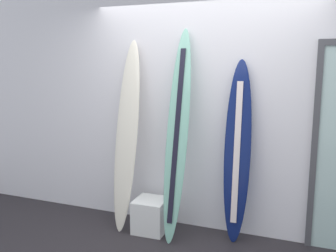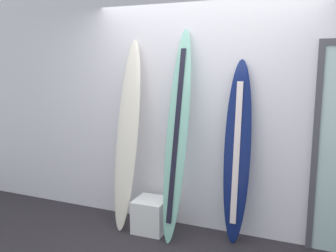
{
  "view_description": "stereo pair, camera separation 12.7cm",
  "coord_description": "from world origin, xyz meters",
  "views": [
    {
      "loc": [
        1.07,
        -2.64,
        1.86
      ],
      "look_at": [
        -0.31,
        0.95,
        1.2
      ],
      "focal_mm": 39.12,
      "sensor_mm": 36.0,
      "label": 1
    },
    {
      "loc": [
        1.19,
        -2.59,
        1.86
      ],
      "look_at": [
        -0.31,
        0.95,
        1.2
      ],
      "focal_mm": 39.12,
      "sensor_mm": 36.0,
      "label": 2
    }
  ],
  "objects": [
    {
      "name": "surfboard_navy",
      "position": [
        0.42,
        1.04,
        0.94
      ],
      "size": [
        0.28,
        0.26,
        1.9
      ],
      "color": "navy",
      "rests_on": "ground"
    },
    {
      "name": "wall_back",
      "position": [
        0.0,
        1.3,
        1.4
      ],
      "size": [
        7.2,
        0.2,
        2.8
      ],
      "primitive_type": "cube",
      "color": "white",
      "rests_on": "ground"
    },
    {
      "name": "display_block_left",
      "position": [
        -0.49,
        0.89,
        0.18
      ],
      "size": [
        0.36,
        0.36,
        0.37
      ],
      "color": "white",
      "rests_on": "ground"
    },
    {
      "name": "surfboard_seafoam",
      "position": [
        -0.19,
        0.9,
        1.09
      ],
      "size": [
        0.25,
        0.52,
        2.23
      ],
      "color": "#80C1AB",
      "rests_on": "ground"
    },
    {
      "name": "surfboard_ivory",
      "position": [
        -0.8,
        0.93,
        1.05
      ],
      "size": [
        0.29,
        0.47,
        2.12
      ],
      "color": "silver",
      "rests_on": "ground"
    }
  ]
}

